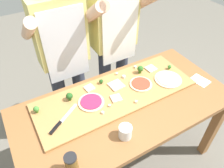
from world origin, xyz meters
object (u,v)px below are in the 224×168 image
at_px(pizza_slice_far_left, 89,88).
at_px(cheese_crumble_a, 135,67).
at_px(pizza_whole_tomato_red, 141,84).
at_px(cheese_crumble_c, 136,102).
at_px(pizza_slice_center, 151,69).
at_px(broccoli_floret_center_right, 36,109).
at_px(cheese_crumble_d, 110,106).
at_px(broccoli_floret_front_right, 140,69).
at_px(cheese_crumble_b, 124,77).
at_px(cheese_crumble_f, 103,112).
at_px(flour_cup, 125,132).
at_px(pizza_whole_cheese_artichoke, 168,79).
at_px(recipe_note, 200,80).
at_px(broccoli_floret_back_mid, 169,67).
at_px(cook_right, 114,36).
at_px(broccoli_floret_back_left, 69,96).
at_px(pizza_slice_near_left, 116,98).
at_px(pizza_whole_beet_magenta, 91,102).
at_px(prep_table, 124,113).
at_px(chefs_knife, 60,122).
at_px(broccoli_floret_front_mid, 101,81).
at_px(cheese_crumble_e, 117,74).
at_px(cook_left, 63,51).
at_px(pizza_slice_near_right, 116,85).
at_px(sauce_jar, 72,164).

height_order(pizza_slice_far_left, cheese_crumble_a, cheese_crumble_a).
height_order(pizza_whole_tomato_red, cheese_crumble_c, cheese_crumble_c).
relative_size(pizza_slice_center, broccoli_floret_center_right, 1.53).
bearing_deg(cheese_crumble_d, cheese_crumble_a, 34.16).
bearing_deg(broccoli_floret_front_right, cheese_crumble_b, 174.66).
bearing_deg(cheese_crumble_d, pizza_whole_tomato_red, 13.51).
xyz_separation_m(cheese_crumble_f, flour_cup, (0.04, -0.23, 0.01)).
bearing_deg(broccoli_floret_center_right, flour_cup, -46.74).
distance_m(pizza_whole_cheese_artichoke, recipe_note, 0.28).
bearing_deg(pizza_slice_center, broccoli_floret_back_mid, -29.04).
bearing_deg(pizza_whole_cheese_artichoke, cook_right, 108.07).
height_order(broccoli_floret_back_left, broccoli_floret_front_right, broccoli_floret_front_right).
distance_m(pizza_whole_cheese_artichoke, pizza_slice_near_left, 0.48).
xyz_separation_m(pizza_whole_beet_magenta, pizza_slice_center, (0.63, 0.10, -0.00)).
bearing_deg(broccoli_floret_back_left, pizza_whole_cheese_artichoke, -13.64).
height_order(broccoli_floret_center_right, cheese_crumble_f, broccoli_floret_center_right).
height_order(prep_table, chefs_knife, chefs_knife).
xyz_separation_m(broccoli_floret_back_left, broccoli_floret_back_mid, (0.89, -0.08, -0.01)).
bearing_deg(broccoli_floret_front_mid, flour_cup, -100.59).
distance_m(pizza_slice_far_left, broccoli_floret_back_mid, 0.72).
bearing_deg(pizza_slice_near_left, broccoli_floret_front_right, 26.13).
xyz_separation_m(cheese_crumble_e, cook_left, (-0.34, 0.30, 0.17)).
bearing_deg(broccoli_floret_front_right, pizza_slice_far_left, 175.17).
height_order(pizza_slice_near_right, pizza_slice_center, same).
bearing_deg(broccoli_floret_front_mid, cheese_crumble_d, -104.30).
bearing_deg(cheese_crumble_c, broccoli_floret_front_right, 50.08).
height_order(cheese_crumble_b, cheese_crumble_f, cheese_crumble_b).
height_order(pizza_slice_near_right, cheese_crumble_f, cheese_crumble_f).
xyz_separation_m(pizza_whole_cheese_artichoke, broccoli_floret_front_mid, (-0.50, 0.23, 0.02)).
bearing_deg(cheese_crumble_e, cheese_crumble_c, -97.09).
bearing_deg(cook_right, broccoli_floret_front_right, -84.50).
bearing_deg(prep_table, pizza_whole_cheese_artichoke, 4.17).
xyz_separation_m(pizza_whole_cheese_artichoke, pizza_slice_far_left, (-0.61, 0.23, -0.00)).
xyz_separation_m(pizza_slice_near_left, cook_left, (-0.19, 0.54, 0.17)).
xyz_separation_m(flour_cup, sauce_jar, (-0.38, -0.05, 0.03)).
bearing_deg(broccoli_floret_front_mid, sauce_jar, -130.57).
bearing_deg(pizza_slice_far_left, cook_right, 38.53).
distance_m(pizza_whole_cheese_artichoke, cheese_crumble_b, 0.36).
bearing_deg(pizza_whole_beet_magenta, cheese_crumble_f, -79.15).
bearing_deg(pizza_slice_near_left, cook_left, 109.23).
bearing_deg(cook_left, cheese_crumble_e, -41.12).
distance_m(pizza_slice_center, cheese_crumble_c, 0.43).
bearing_deg(broccoli_floret_front_mid, pizza_whole_tomato_red, -32.40).
bearing_deg(chefs_knife, cheese_crumble_a, 17.64).
relative_size(pizza_whole_tomato_red, cheese_crumble_a, 9.73).
bearing_deg(pizza_slice_near_right, cheese_crumble_e, 57.20).
bearing_deg(prep_table, pizza_slice_near_right, 79.37).
distance_m(prep_table, recipe_note, 0.70).
xyz_separation_m(recipe_note, cook_left, (-0.91, 0.69, 0.20)).
relative_size(pizza_slice_far_left, cheese_crumble_b, 3.30).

